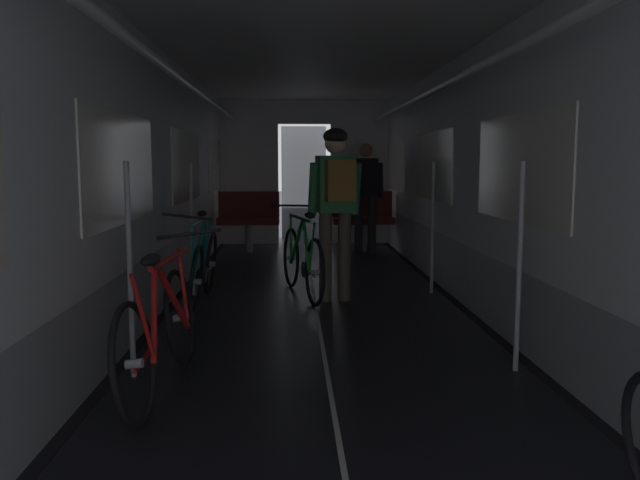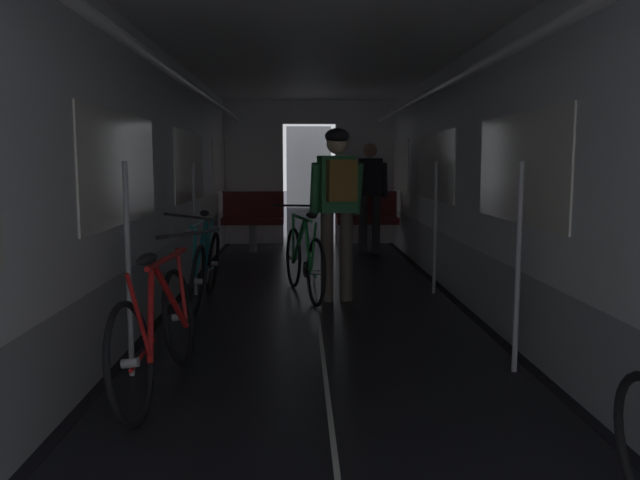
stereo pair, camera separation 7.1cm
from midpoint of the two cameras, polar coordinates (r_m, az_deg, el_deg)
train_car_shell at (r=5.62m, az=0.22°, el=10.02°), size 3.14×12.34×2.57m
bench_seat_far_left at (r=10.14m, az=-5.78°, el=2.19°), size 0.98×0.51×0.95m
bench_seat_far_right at (r=10.18m, az=4.39°, el=2.22°), size 0.98×0.51×0.95m
bicycle_red at (r=4.04m, az=-13.71°, el=-7.76°), size 0.45×1.69×0.96m
bicycle_teal at (r=6.36m, az=-9.85°, el=-2.34°), size 0.44×1.69×0.95m
person_cyclist_aisle at (r=6.36m, az=1.89°, el=4.01°), size 0.56×0.44×1.73m
bicycle_green_in_aisle at (r=6.68m, az=-1.13°, el=-1.78°), size 0.56×1.66×0.94m
person_standing_near_bench at (r=9.78m, az=4.66°, el=4.42°), size 0.53×0.23×1.69m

